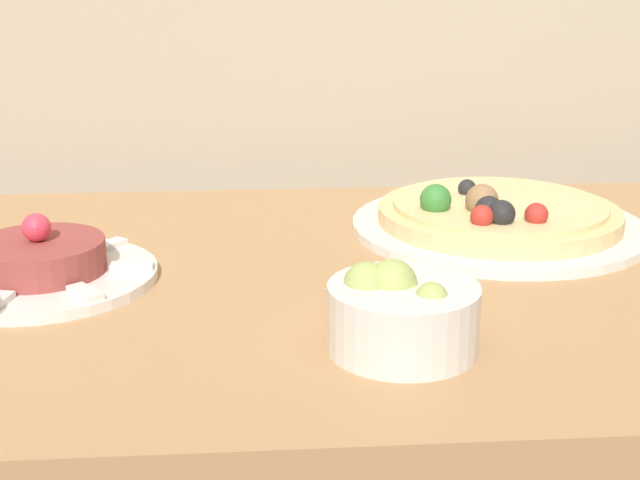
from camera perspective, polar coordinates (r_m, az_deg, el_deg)
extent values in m
cube|color=#AD7F51|center=(0.87, -0.84, -3.17)|extent=(1.27, 0.65, 0.03)
cylinder|color=silver|center=(1.01, 11.31, 0.86)|extent=(0.32, 0.32, 0.01)
cylinder|color=#E5C17F|center=(1.01, 11.36, 1.60)|extent=(0.27, 0.27, 0.02)
cylinder|color=#E0C684|center=(1.01, 11.40, 2.24)|extent=(0.24, 0.24, 0.01)
sphere|color=black|center=(0.94, 10.75, 1.92)|extent=(0.03, 0.03, 0.03)
sphere|color=#997047|center=(0.97, 10.33, 2.51)|extent=(0.04, 0.04, 0.04)
sphere|color=#B22D23|center=(0.92, 10.33, 1.49)|extent=(0.02, 0.02, 0.02)
sphere|color=black|center=(0.93, 11.53, 1.66)|extent=(0.03, 0.03, 0.03)
sphere|color=#B22D23|center=(0.94, 13.68, 1.60)|extent=(0.02, 0.02, 0.02)
sphere|color=black|center=(1.03, 9.39, 3.29)|extent=(0.02, 0.02, 0.02)
sphere|color=#387F33|center=(0.96, 7.41, 2.57)|extent=(0.03, 0.03, 0.03)
cylinder|color=silver|center=(0.88, -17.41, -2.25)|extent=(0.22, 0.22, 0.01)
cylinder|color=#933D38|center=(0.87, -17.53, -1.01)|extent=(0.12, 0.12, 0.03)
sphere|color=#E0384C|center=(0.87, -17.70, 0.77)|extent=(0.03, 0.03, 0.03)
cube|color=white|center=(0.86, -11.95, -1.66)|extent=(0.04, 0.02, 0.01)
cube|color=white|center=(0.93, -13.40, -0.33)|extent=(0.04, 0.04, 0.01)
cube|color=white|center=(0.96, -17.50, -0.12)|extent=(0.02, 0.04, 0.01)
cube|color=white|center=(0.81, -14.79, -3.28)|extent=(0.04, 0.04, 0.01)
cylinder|color=silver|center=(0.70, 5.33, -4.97)|extent=(0.12, 0.12, 0.05)
sphere|color=#A3B25B|center=(0.69, 5.13, -3.02)|extent=(0.03, 0.03, 0.03)
sphere|color=#B7BC70|center=(0.69, 4.38, -2.99)|extent=(0.03, 0.03, 0.03)
sphere|color=#A3B25B|center=(0.69, 3.02, -2.89)|extent=(0.04, 0.04, 0.04)
sphere|color=#A3B25B|center=(0.69, 4.62, -2.83)|extent=(0.04, 0.04, 0.04)
sphere|color=#A3B25B|center=(0.67, 7.15, -3.75)|extent=(0.03, 0.03, 0.03)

